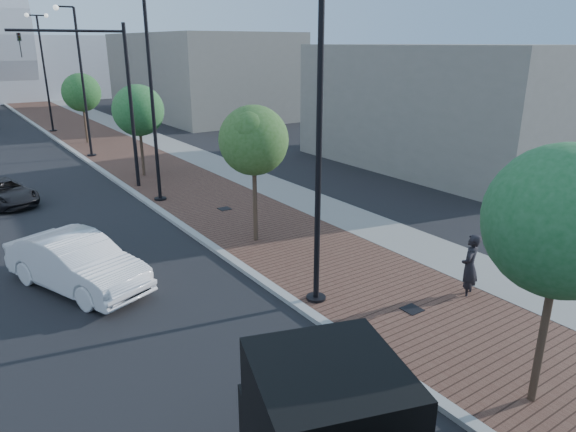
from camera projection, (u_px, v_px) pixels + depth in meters
sidewalk at (110, 139)px, 39.78m from camera, size 7.00×140.00×0.12m
concrete_strip at (144, 135)px, 41.23m from camera, size 2.40×140.00×0.13m
curb at (62, 143)px, 37.90m from camera, size 0.30×140.00×0.14m
white_sedan at (77, 263)px, 15.46m from camera, size 3.49×5.30×1.65m
dark_car_mid at (4, 192)px, 23.68m from camera, size 2.85×4.41×1.13m
pedestrian at (470, 267)px, 14.81m from camera, size 0.85×0.72×1.97m
streetlight_1 at (315, 154)px, 13.37m from camera, size 1.44×0.56×9.21m
streetlight_2 at (152, 97)px, 22.65m from camera, size 1.72×0.56×9.28m
streetlight_3 at (82, 89)px, 32.11m from camera, size 1.44×0.56×9.21m
streetlight_4 at (45, 73)px, 41.39m from camera, size 1.72×0.56×9.28m
traffic_mast at (111, 90)px, 24.46m from camera, size 5.09×0.20×8.00m
tree_0 at (563, 221)px, 9.43m from camera, size 2.87×2.87×5.45m
tree_1 at (254, 141)px, 18.08m from camera, size 2.50×2.47×5.08m
tree_2 at (139, 110)px, 27.50m from camera, size 2.72×2.72×5.03m
tree_3 at (82, 93)px, 36.86m from camera, size 2.70×2.70×5.07m
commercial_block_ne at (199, 74)px, 53.04m from camera, size 12.00×22.00×8.00m
commercial_block_e at (446, 106)px, 30.84m from camera, size 10.00×16.00×7.00m
utility_cover_1 at (412, 309)px, 14.18m from camera, size 0.50×0.50×0.02m
utility_cover_2 at (225, 209)px, 22.77m from camera, size 0.50×0.50×0.02m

